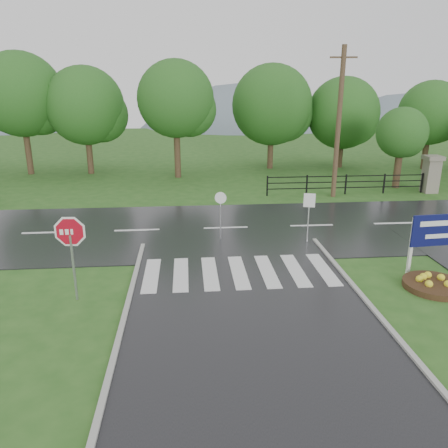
{
  "coord_description": "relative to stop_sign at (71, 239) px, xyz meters",
  "views": [
    {
      "loc": [
        -1.71,
        -8.82,
        6.22
      ],
      "look_at": [
        -0.43,
        6.0,
        1.5
      ],
      "focal_mm": 35.0,
      "sensor_mm": 36.0,
      "label": 1
    }
  ],
  "objects": [
    {
      "name": "utility_pole_east",
      "position": [
        11.98,
        11.98,
        2.29
      ],
      "size": [
        1.48,
        0.28,
        8.33
      ],
      "color": "#473523",
      "rests_on": "ground"
    },
    {
      "name": "stop_sign",
      "position": [
        0.0,
        0.0,
        0.0
      ],
      "size": [
        1.25,
        0.11,
        2.81
      ],
      "color": "#939399",
      "rests_on": "ground"
    },
    {
      "name": "estate_billboard",
      "position": [
        12.1,
        0.99,
        -0.49
      ],
      "size": [
        2.42,
        0.26,
        2.12
      ],
      "color": "silver",
      "rests_on": "ground"
    },
    {
      "name": "reg_sign_round",
      "position": [
        4.79,
        4.95,
        -0.61
      ],
      "size": [
        0.48,
        0.14,
        2.09
      ],
      "color": "#939399",
      "rests_on": "ground"
    },
    {
      "name": "crosswalk",
      "position": [
        5.14,
        1.48,
        -1.88
      ],
      "size": [
        6.5,
        2.8,
        0.02
      ],
      "color": "silver",
      "rests_on": "ground"
    },
    {
      "name": "treeline",
      "position": [
        6.14,
        20.48,
        -1.94
      ],
      "size": [
        83.2,
        5.2,
        10.0
      ],
      "color": "#1F541A",
      "rests_on": "ground"
    },
    {
      "name": "reg_sign_small",
      "position": [
        8.34,
        4.35,
        -0.45
      ],
      "size": [
        0.46,
        0.14,
        2.1
      ],
      "color": "#939399",
      "rests_on": "ground"
    },
    {
      "name": "flower_bed",
      "position": [
        11.28,
        -0.2,
        -1.8
      ],
      "size": [
        1.96,
        1.96,
        0.39
      ],
      "color": "#332111",
      "rests_on": "ground"
    },
    {
      "name": "entrance_tree_left",
      "position": [
        16.75,
        13.98,
        1.49
      ],
      "size": [
        3.1,
        3.1,
        5.02
      ],
      "color": "#3D2B1C",
      "rests_on": "ground"
    },
    {
      "name": "fence_west",
      "position": [
        12.89,
        12.48,
        -1.22
      ],
      "size": [
        9.58,
        0.08,
        1.2
      ],
      "color": "black",
      "rests_on": "ground"
    },
    {
      "name": "pillar_west",
      "position": [
        18.14,
        12.48,
        -0.77
      ],
      "size": [
        1.0,
        1.0,
        2.24
      ],
      "color": "gray",
      "rests_on": "ground"
    },
    {
      "name": "ground",
      "position": [
        5.14,
        -3.52,
        -1.94
      ],
      "size": [
        120.0,
        120.0,
        0.0
      ],
      "primitive_type": "plane",
      "color": "#2B591D",
      "rests_on": "ground"
    },
    {
      "name": "main_road",
      "position": [
        5.14,
        6.48,
        -1.94
      ],
      "size": [
        90.0,
        8.0,
        0.04
      ],
      "primitive_type": "cube",
      "color": "black",
      "rests_on": "ground"
    },
    {
      "name": "hills",
      "position": [
        8.63,
        61.48,
        -17.48
      ],
      "size": [
        102.0,
        48.0,
        48.0
      ],
      "color": "slate",
      "rests_on": "ground"
    }
  ]
}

